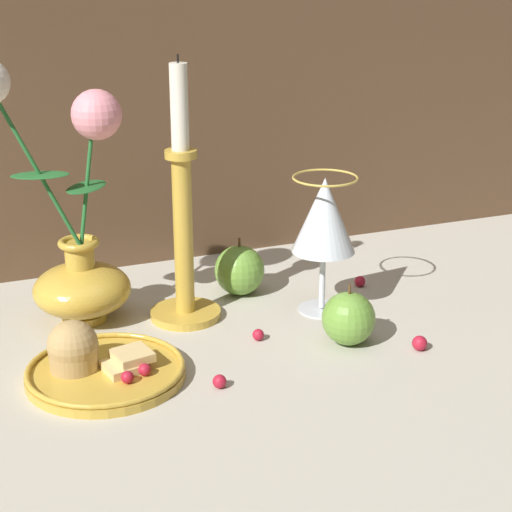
# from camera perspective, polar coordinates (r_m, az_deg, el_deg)

# --- Properties ---
(ground_plane) EXTENTS (2.40, 2.40, 0.00)m
(ground_plane) POSITION_cam_1_polar(r_m,az_deg,el_deg) (1.07, -3.01, -5.42)
(ground_plane) COLOR #B7B2A3
(ground_plane) RESTS_ON ground
(vase) EXTENTS (0.18, 0.13, 0.34)m
(vase) POSITION_cam_1_polar(r_m,az_deg,el_deg) (1.10, -11.93, 0.76)
(vase) COLOR gold
(vase) RESTS_ON ground_plane
(plate_with_pastries) EXTENTS (0.18, 0.18, 0.07)m
(plate_with_pastries) POSITION_cam_1_polar(r_m,az_deg,el_deg) (0.98, -10.60, -7.07)
(plate_with_pastries) COLOR gold
(plate_with_pastries) RESTS_ON ground_plane
(wine_glass) EXTENTS (0.08, 0.08, 0.18)m
(wine_glass) POSITION_cam_1_polar(r_m,az_deg,el_deg) (1.10, 4.56, 2.43)
(wine_glass) COLOR silver
(wine_glass) RESTS_ON ground_plane
(candlestick) EXTENTS (0.09, 0.09, 0.34)m
(candlestick) POSITION_cam_1_polar(r_m,az_deg,el_deg) (1.09, -4.88, 1.49)
(candlestick) COLOR gold
(candlestick) RESTS_ON ground_plane
(apple_beside_vase) EXTENTS (0.07, 0.07, 0.08)m
(apple_beside_vase) POSITION_cam_1_polar(r_m,az_deg,el_deg) (1.18, -1.11, -0.95)
(apple_beside_vase) COLOR #669938
(apple_beside_vase) RESTS_ON ground_plane
(apple_near_glass) EXTENTS (0.07, 0.07, 0.08)m
(apple_near_glass) POSITION_cam_1_polar(r_m,az_deg,el_deg) (1.05, 6.19, -4.16)
(apple_near_glass) COLOR #669938
(apple_near_glass) RESTS_ON ground_plane
(berry_near_plate) EXTENTS (0.02, 0.02, 0.02)m
(berry_near_plate) POSITION_cam_1_polar(r_m,az_deg,el_deg) (1.05, 10.85, -5.73)
(berry_near_plate) COLOR #AD192D
(berry_near_plate) RESTS_ON ground_plane
(berry_front_center) EXTENTS (0.02, 0.02, 0.02)m
(berry_front_center) POSITION_cam_1_polar(r_m,az_deg,el_deg) (1.23, 6.95, -1.69)
(berry_front_center) COLOR #AD192D
(berry_front_center) RESTS_ON ground_plane
(berry_by_glass_stem) EXTENTS (0.01, 0.01, 0.01)m
(berry_by_glass_stem) POSITION_cam_1_polar(r_m,az_deg,el_deg) (1.06, 0.15, -5.27)
(berry_by_glass_stem) COLOR #AD192D
(berry_by_glass_stem) RESTS_ON ground_plane
(berry_under_candlestick) EXTENTS (0.02, 0.02, 0.02)m
(berry_under_candlestick) POSITION_cam_1_polar(r_m,az_deg,el_deg) (0.95, -2.45, -8.36)
(berry_under_candlestick) COLOR #AD192D
(berry_under_candlestick) RESTS_ON ground_plane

